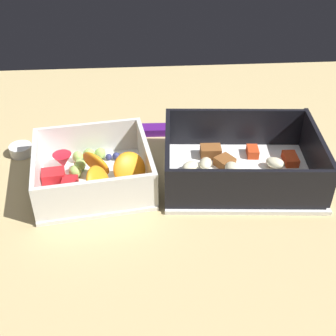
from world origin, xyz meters
TOP-DOWN VIEW (x-y plane):
  - table_surface at (0.00, 0.00)cm, footprint 80.00×80.00cm
  - pasta_container at (8.73, 0.50)cm, footprint 22.30×17.34cm
  - fruit_bowl at (-11.78, 0.10)cm, footprint 17.20×16.47cm
  - candy_bar at (-1.74, 12.95)cm, footprint 7.06×2.59cm
  - paper_cup_liner at (-23.24, 8.20)cm, footprint 3.38×3.38cm

SIDE VIEW (x-z plane):
  - table_surface at x=0.00cm, z-range 0.00..2.00cm
  - candy_bar at x=-1.74cm, z-range 2.00..3.20cm
  - paper_cup_liner at x=-23.24cm, z-range 2.00..3.55cm
  - pasta_container at x=8.73cm, z-range 0.75..7.27cm
  - fruit_bowl at x=-11.78cm, z-range 1.24..6.82cm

